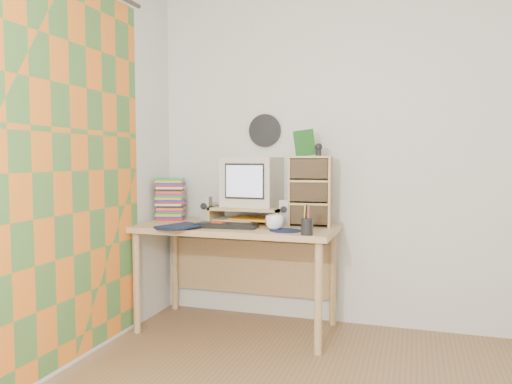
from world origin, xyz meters
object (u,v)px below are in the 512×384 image
Objects in this scene: crt_monitor at (251,182)px; mug at (275,222)px; cd_rack at (310,191)px; keyboard at (226,226)px; desk at (240,242)px; dvd_stack at (171,201)px; diary at (170,223)px.

mug is (0.26, -0.29, -0.25)m from crt_monitor.
mug is at bearing -133.51° from cd_rack.
cd_rack is at bearing 23.04° from keyboard.
crt_monitor is (0.05, 0.09, 0.43)m from desk.
dvd_stack is (-0.56, 0.28, 0.13)m from keyboard.
dvd_stack is 1.09m from cd_rack.
mug is at bearing -45.40° from crt_monitor.
dvd_stack is (-0.59, 0.07, 0.28)m from desk.
dvd_stack is at bearing 163.48° from mug.
keyboard is 0.87× the size of cd_rack.
cd_rack is (0.52, 0.26, 0.23)m from keyboard.
cd_rack reaches higher than dvd_stack.
cd_rack is at bearing -16.42° from dvd_stack.
diary is (-0.45, -0.40, -0.27)m from crt_monitor.
mug is 0.72m from diary.
diary is at bearing -78.80° from dvd_stack.
keyboard is at bearing -101.41° from crt_monitor.
desk is at bearing 57.18° from diary.
diary is at bearing -142.01° from desk.
mug is 0.45× the size of diary.
diary is (-0.38, -0.09, 0.01)m from keyboard.
crt_monitor is at bearing 60.54° from diary.
desk is 3.71× the size of crt_monitor.
crt_monitor is 0.45m from cd_rack.
desk is 4.89× the size of dvd_stack.
cd_rack is 1.82× the size of diary.
mug reaches higher than diary.
cd_rack is at bearing 53.10° from mug.
cd_rack is 0.36m from mug.
desk is at bearing 178.56° from cd_rack.
desk is at bearing -21.77° from dvd_stack.
keyboard is 0.65m from dvd_stack.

